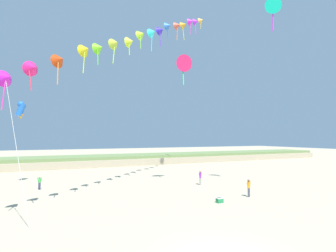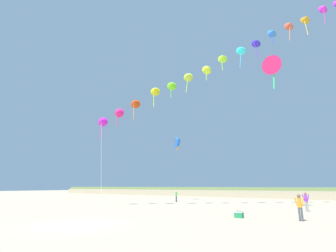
{
  "view_description": "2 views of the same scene",
  "coord_description": "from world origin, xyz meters",
  "px_view_note": "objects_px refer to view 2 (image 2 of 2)",
  "views": [
    {
      "loc": [
        -7.6,
        -10.0,
        5.65
      ],
      "look_at": [
        0.99,
        8.24,
        6.51
      ],
      "focal_mm": 28.0,
      "sensor_mm": 36.0,
      "label": 1
    },
    {
      "loc": [
        13.49,
        -9.59,
        2.15
      ],
      "look_at": [
        -0.98,
        10.12,
        7.78
      ],
      "focal_mm": 28.0,
      "sensor_mm": 36.0,
      "label": 2
    }
  ],
  "objects_px": {
    "large_kite_mid_trail": "(177,143)",
    "beach_cooler": "(239,215)",
    "person_mid_center": "(306,200)",
    "person_near_right": "(300,205)",
    "large_kite_high_solo": "(273,66)",
    "person_near_left": "(176,196)"
  },
  "relations": [
    {
      "from": "large_kite_high_solo",
      "to": "beach_cooler",
      "type": "relative_size",
      "value": 6.39
    },
    {
      "from": "person_mid_center",
      "to": "large_kite_high_solo",
      "type": "xyz_separation_m",
      "value": [
        -1.85,
        0.78,
        13.57
      ]
    },
    {
      "from": "large_kite_high_solo",
      "to": "beach_cooler",
      "type": "bearing_deg",
      "value": -97.74
    },
    {
      "from": "person_near_right",
      "to": "large_kite_mid_trail",
      "type": "bearing_deg",
      "value": 141.76
    },
    {
      "from": "large_kite_high_solo",
      "to": "person_mid_center",
      "type": "bearing_deg",
      "value": -22.91
    },
    {
      "from": "person_near_left",
      "to": "beach_cooler",
      "type": "distance_m",
      "value": 19.2
    },
    {
      "from": "large_kite_mid_trail",
      "to": "beach_cooler",
      "type": "distance_m",
      "value": 24.86
    },
    {
      "from": "person_mid_center",
      "to": "large_kite_mid_trail",
      "type": "height_order",
      "value": "large_kite_mid_trail"
    },
    {
      "from": "person_mid_center",
      "to": "large_kite_high_solo",
      "type": "height_order",
      "value": "large_kite_high_solo"
    },
    {
      "from": "beach_cooler",
      "to": "large_kite_high_solo",
      "type": "bearing_deg",
      "value": 82.26
    },
    {
      "from": "person_near_right",
      "to": "large_kite_mid_trail",
      "type": "distance_m",
      "value": 26.94
    },
    {
      "from": "beach_cooler",
      "to": "person_mid_center",
      "type": "bearing_deg",
      "value": 69.01
    },
    {
      "from": "person_near_right",
      "to": "beach_cooler",
      "type": "relative_size",
      "value": 2.85
    },
    {
      "from": "person_near_left",
      "to": "person_near_right",
      "type": "bearing_deg",
      "value": -34.37
    },
    {
      "from": "person_near_left",
      "to": "large_kite_mid_trail",
      "type": "bearing_deg",
      "value": 121.34
    },
    {
      "from": "person_near_left",
      "to": "person_near_right",
      "type": "relative_size",
      "value": 0.9
    },
    {
      "from": "person_near_left",
      "to": "beach_cooler",
      "type": "xyz_separation_m",
      "value": [
        14.18,
        -12.93,
        -0.65
      ]
    },
    {
      "from": "large_kite_mid_trail",
      "to": "large_kite_high_solo",
      "type": "bearing_deg",
      "value": -24.14
    },
    {
      "from": "person_near_right",
      "to": "person_mid_center",
      "type": "height_order",
      "value": "person_mid_center"
    },
    {
      "from": "person_mid_center",
      "to": "large_kite_high_solo",
      "type": "relative_size",
      "value": 0.45
    },
    {
      "from": "person_mid_center",
      "to": "large_kite_high_solo",
      "type": "bearing_deg",
      "value": 157.09
    },
    {
      "from": "person_near_right",
      "to": "large_kite_mid_trail",
      "type": "xyz_separation_m",
      "value": [
        -20.21,
        15.93,
        7.99
      ]
    }
  ]
}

